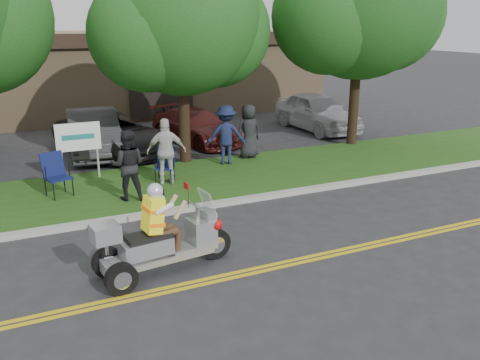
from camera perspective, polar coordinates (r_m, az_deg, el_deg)
name	(u,v)px	position (r m, az deg, el deg)	size (l,w,h in m)	color
ground	(278,253)	(10.44, 4.30, -8.16)	(120.00, 120.00, 0.00)	#28282B
centerline_near	(293,264)	(9.99, 5.93, -9.42)	(60.00, 0.10, 0.01)	gold
centerline_far	(288,261)	(10.11, 5.46, -9.05)	(60.00, 0.10, 0.01)	gold
curb	(220,203)	(12.96, -2.23, -2.65)	(60.00, 0.25, 0.12)	#A8A89E
grass_verge	(192,181)	(14.86, -5.42, -0.08)	(60.00, 4.00, 0.10)	#234813
commercial_building	(139,70)	(28.09, -11.25, 11.98)	(18.00, 8.20, 4.00)	#9E7F5B
tree_mid	(183,23)	(16.29, -6.47, 17.06)	(5.88, 4.80, 7.05)	#332114
tree_right	(361,5)	(19.22, 13.45, 18.52)	(6.86, 5.60, 8.07)	#332114
business_sign	(78,140)	(15.25, -17.70, 4.30)	(1.25, 0.06, 1.75)	silver
trike_scooter	(160,242)	(9.50, -9.02, -6.94)	(2.70, 0.96, 1.77)	black
lawn_chair_a	(165,162)	(14.63, -8.39, 1.98)	(0.71, 0.72, 0.98)	black
lawn_chair_b	(55,172)	(14.11, -20.03, 0.90)	(0.77, 0.79, 1.14)	black
spectator_adult_mid	(128,165)	(13.19, -12.48, 1.65)	(0.88, 0.69, 1.81)	black
spectator_adult_right	(166,151)	(14.31, -8.26, 3.21)	(1.09, 0.45, 1.86)	silver
spectator_chair_a	(226,135)	(16.21, -1.58, 5.10)	(1.22, 0.70, 1.89)	#181F44
spectator_chair_b	(249,131)	(16.96, 0.97, 5.51)	(0.88, 0.57, 1.80)	black
parked_car_left	(93,133)	(18.53, -16.14, 5.13)	(1.65, 4.72, 1.56)	#343336
parked_car_mid	(112,134)	(18.45, -14.20, 5.00)	(2.34, 5.08, 1.41)	black
parked_car_right	(196,126)	(19.70, -4.98, 6.03)	(1.79, 4.39, 1.28)	#491211
parked_car_far_right	(317,112)	(22.18, 8.61, 7.61)	(1.90, 4.72, 1.61)	#A9AAB0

